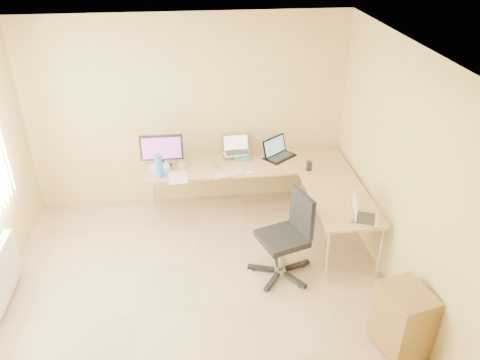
{
  "coord_description": "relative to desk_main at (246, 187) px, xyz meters",
  "views": [
    {
      "loc": [
        -0.02,
        -3.75,
        3.65
      ],
      "look_at": [
        0.55,
        1.1,
        0.9
      ],
      "focal_mm": 35.96,
      "sensor_mm": 36.0,
      "label": 1
    }
  ],
  "objects": [
    {
      "name": "mouse",
      "position": [
        0.01,
        -0.3,
        0.38
      ],
      "size": [
        0.11,
        0.07,
        0.04
      ],
      "primitive_type": "ellipsoid",
      "rotation": [
        0.0,
        0.0,
        0.03
      ],
      "color": "white",
      "rests_on": "desk_main"
    },
    {
      "name": "ceiling",
      "position": [
        -0.72,
        -1.85,
        2.24
      ],
      "size": [
        4.5,
        4.5,
        0.0
      ],
      "primitive_type": "plane",
      "rotation": [
        3.14,
        0.0,
        0.0
      ],
      "color": "white",
      "rests_on": "ground"
    },
    {
      "name": "laptop_black",
      "position": [
        0.46,
        0.11,
        0.5
      ],
      "size": [
        0.52,
        0.5,
        0.26
      ],
      "primitive_type": "cube",
      "rotation": [
        0.0,
        0.0,
        0.67
      ],
      "color": "black",
      "rests_on": "desk_main"
    },
    {
      "name": "keyboard",
      "position": [
        -0.26,
        -0.3,
        0.37
      ],
      "size": [
        0.43,
        0.24,
        0.02
      ],
      "primitive_type": "cube",
      "rotation": [
        0.0,
        0.0,
        0.32
      ],
      "color": "silver",
      "rests_on": "desk_main"
    },
    {
      "name": "wall_back",
      "position": [
        -0.72,
        0.4,
        0.93
      ],
      "size": [
        4.5,
        0.0,
        4.5
      ],
      "primitive_type": "plane",
      "rotation": [
        1.57,
        0.0,
        0.0
      ],
      "color": "#DCC778",
      "rests_on": "ground"
    },
    {
      "name": "monitor",
      "position": [
        -1.09,
        -0.01,
        0.6
      ],
      "size": [
        0.55,
        0.18,
        0.47
      ],
      "primitive_type": "cube",
      "rotation": [
        0.0,
        0.0,
        -0.02
      ],
      "color": "black",
      "rests_on": "desk_main"
    },
    {
      "name": "radiator",
      "position": [
        -2.75,
        -1.45,
        -0.02
      ],
      "size": [
        0.09,
        0.8,
        0.55
      ],
      "primitive_type": "cube",
      "color": "white",
      "rests_on": "ground"
    },
    {
      "name": "laptop_center",
      "position": [
        -0.11,
        0.2,
        0.53
      ],
      "size": [
        0.39,
        0.31,
        0.24
      ],
      "primitive_type": "cube",
      "rotation": [
        0.0,
        0.0,
        0.08
      ],
      "color": "#AAAAAA",
      "rests_on": "desk_main"
    },
    {
      "name": "book_stack",
      "position": [
        -0.04,
        0.2,
        0.39
      ],
      "size": [
        0.24,
        0.3,
        0.05
      ],
      "primitive_type": "cube",
      "rotation": [
        0.0,
        0.0,
        -0.11
      ],
      "color": "#22806A",
      "rests_on": "desk_main"
    },
    {
      "name": "black_cup",
      "position": [
        0.77,
        -0.3,
        0.43
      ],
      "size": [
        0.07,
        0.07,
        0.12
      ],
      "primitive_type": "cylinder",
      "rotation": [
        0.0,
        0.0,
        -0.03
      ],
      "color": "black",
      "rests_on": "desk_main"
    },
    {
      "name": "water_bottle",
      "position": [
        -1.13,
        -0.25,
        0.52
      ],
      "size": [
        0.12,
        0.12,
        0.31
      ],
      "primitive_type": "cylinder",
      "rotation": [
        0.0,
        0.0,
        0.41
      ],
      "color": "#3374C0",
      "rests_on": "desk_main"
    },
    {
      "name": "floor",
      "position": [
        -0.72,
        -1.85,
        -0.36
      ],
      "size": [
        4.5,
        4.5,
        0.0
      ],
      "primitive_type": "plane",
      "color": "tan",
      "rests_on": "ground"
    },
    {
      "name": "papers",
      "position": [
        -0.91,
        -0.3,
        0.37
      ],
      "size": [
        0.26,
        0.35,
        0.01
      ],
      "primitive_type": "cube",
      "rotation": [
        0.0,
        0.0,
        0.06
      ],
      "color": "white",
      "rests_on": "desk_main"
    },
    {
      "name": "desk_fan",
      "position": [
        -0.87,
        0.2,
        0.51
      ],
      "size": [
        0.24,
        0.24,
        0.29
      ],
      "primitive_type": "cylinder",
      "rotation": [
        0.0,
        0.0,
        -0.03
      ],
      "color": "white",
      "rests_on": "desk_main"
    },
    {
      "name": "wall_right",
      "position": [
        1.38,
        -1.85,
        0.93
      ],
      "size": [
        0.0,
        4.5,
        4.5
      ],
      "primitive_type": "plane",
      "rotation": [
        1.57,
        0.0,
        -1.57
      ],
      "color": "#DCC778",
      "rests_on": "ground"
    },
    {
      "name": "desk_main",
      "position": [
        0.0,
        0.0,
        0.0
      ],
      "size": [
        2.65,
        0.7,
        0.73
      ],
      "primitive_type": "cube",
      "color": "tan",
      "rests_on": "ground"
    },
    {
      "name": "white_box",
      "position": [
        -1.13,
        -0.11,
        0.41
      ],
      "size": [
        0.27,
        0.23,
        0.08
      ],
      "primitive_type": "cube",
      "rotation": [
        0.0,
        0.0,
        0.28
      ],
      "color": "white",
      "rests_on": "desk_main"
    },
    {
      "name": "desk_return",
      "position": [
        0.98,
        -1.0,
        0.0
      ],
      "size": [
        0.7,
        1.3,
        0.73
      ],
      "primitive_type": "cube",
      "color": "tan",
      "rests_on": "ground"
    },
    {
      "name": "office_chair",
      "position": [
        0.22,
        -1.39,
        0.14
      ],
      "size": [
        0.78,
        0.78,
        1.03
      ],
      "primitive_type": "cube",
      "rotation": [
        0.0,
        0.0,
        0.32
      ],
      "color": "black",
      "rests_on": "ground"
    },
    {
      "name": "cd_stack",
      "position": [
        -0.4,
        -0.03,
        0.38
      ],
      "size": [
        0.14,
        0.14,
        0.03
      ],
      "primitive_type": "cylinder",
      "rotation": [
        0.0,
        0.0,
        0.14
      ],
      "color": "silver",
      "rests_on": "desk_main"
    },
    {
      "name": "laptop_return",
      "position": [
        1.09,
        -1.47,
        0.49
      ],
      "size": [
        0.46,
        0.42,
        0.25
      ],
      "primitive_type": "cube",
      "rotation": [
        0.0,
        0.0,
        1.16
      ],
      "color": "silver",
      "rests_on": "desk_return"
    },
    {
      "name": "mug",
      "position": [
        -0.85,
        -0.09,
        0.41
      ],
      "size": [
        0.11,
        0.11,
        0.09
      ],
      "primitive_type": "imported",
      "rotation": [
        0.0,
        0.0,
        0.13
      ],
      "color": "silver",
      "rests_on": "desk_main"
    },
    {
      "name": "cabinet",
      "position": [
        1.13,
        -2.57,
        -0.01
      ],
      "size": [
        0.48,
        0.55,
        0.65
      ],
      "primitive_type": "cube",
      "rotation": [
        0.0,
        0.0,
        0.23
      ],
      "color": "brown",
      "rests_on": "ground"
    }
  ]
}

